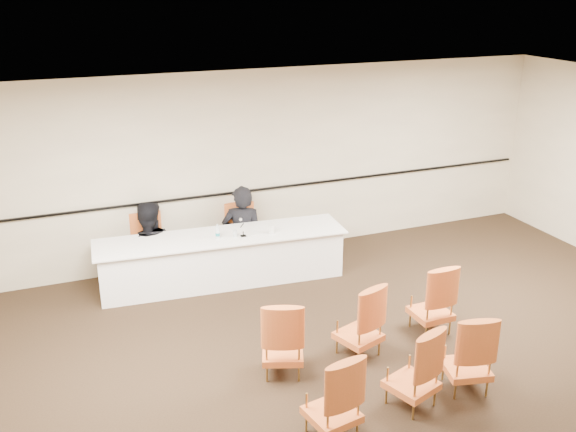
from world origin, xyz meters
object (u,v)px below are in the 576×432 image
object	(u,v)px
panelist_main	(243,240)
aud_chair_back_left	(332,395)
aud_chair_back_mid	(413,366)
aud_chair_back_right	(468,351)
aud_chair_front_mid	(359,319)
panelist_second	(149,255)
aud_chair_front_left	(283,336)
microphone	(243,229)
aud_chair_front_right	(432,297)
drinking_glass	(235,233)
coffee_cup	(271,229)
panelist_second_chair	(148,246)
water_bottle	(218,231)
panel_table	(222,259)
panelist_main_chair	(243,235)

from	to	relation	value
panelist_main	aud_chair_back_left	size ratio (longest dim) A/B	1.88
aud_chair_back_mid	aud_chair_back_right	bearing A→B (deg)	-16.47
panelist_main	aud_chair_front_mid	bearing A→B (deg)	120.83
aud_chair_back_right	panelist_second	bearing A→B (deg)	136.39
aud_chair_front_left	aud_chair_back_right	world-z (taller)	same
microphone	aud_chair_front_mid	bearing A→B (deg)	-71.37
aud_chair_front_mid	aud_chair_front_right	bearing A→B (deg)	-10.76
drinking_glass	coffee_cup	size ratio (longest dim) A/B	0.73
panelist_second	panelist_second_chair	world-z (taller)	panelist_second
aud_chair_front_left	water_bottle	bearing A→B (deg)	111.40
panelist_second_chair	panelist_second	bearing A→B (deg)	-175.32
panelist_second_chair	aud_chair_back_left	bearing A→B (deg)	-72.66
panel_table	microphone	bearing A→B (deg)	-22.54
water_bottle	aud_chair_back_right	bearing A→B (deg)	-63.00
aud_chair_front_right	aud_chair_back_mid	distance (m)	1.63
panelist_second	aud_chair_front_right	distance (m)	4.28
panel_table	panelist_second	distance (m)	1.16
panelist_main_chair	aud_chair_front_right	distance (m)	3.29
panelist_main	coffee_cup	distance (m)	0.83
panelist_second_chair	aud_chair_front_left	world-z (taller)	same
panel_table	panelist_main_chair	bearing A→B (deg)	50.98
coffee_cup	aud_chair_back_right	xyz separation A→B (m)	(1.00, -3.40, -0.33)
water_bottle	aud_chair_back_mid	bearing A→B (deg)	-73.15
panelist_second_chair	microphone	world-z (taller)	microphone
aud_chair_back_right	panelist_main_chair	bearing A→B (deg)	120.51
water_bottle	aud_chair_front_left	bearing A→B (deg)	-89.24
drinking_glass	aud_chair_back_right	bearing A→B (deg)	-66.15
panelist_second_chair	aud_chair_back_mid	size ratio (longest dim) A/B	1.00
panelist_second_chair	aud_chair_front_right	world-z (taller)	same
panelist_main	coffee_cup	bearing A→B (deg)	130.66
coffee_cup	aud_chair_back_right	bearing A→B (deg)	-73.67
microphone	water_bottle	size ratio (longest dim) A/B	1.15
panelist_second_chair	coffee_cup	world-z (taller)	panelist_second_chair
panelist_second	drinking_glass	distance (m)	1.44
panelist_second	microphone	xyz separation A→B (m)	(1.26, -0.78, 0.53)
panelist_main	aud_chair_back_mid	world-z (taller)	panelist_main
microphone	aud_chair_back_left	xyz separation A→B (m)	(-0.28, -3.59, -0.38)
aud_chair_back_mid	aud_chair_front_left	bearing A→B (deg)	115.32
aud_chair_front_right	aud_chair_back_right	world-z (taller)	same
panel_table	microphone	size ratio (longest dim) A/B	14.87
aud_chair_back_right	coffee_cup	bearing A→B (deg)	120.19
panelist_main	aud_chair_back_mid	size ratio (longest dim) A/B	1.88
panelist_main_chair	panel_table	bearing A→B (deg)	-129.02
aud_chair_front_right	panelist_second	bearing A→B (deg)	134.39
panelist_second_chair	aud_chair_back_mid	distance (m)	4.68
panelist_main_chair	aud_chair_back_left	xyz separation A→B (m)	(-0.48, -4.25, 0.00)
panelist_main	panelist_second_chair	size ratio (longest dim) A/B	1.88
aud_chair_back_mid	panelist_second_chair	bearing A→B (deg)	95.81
panelist_second	panelist_main_chair	bearing A→B (deg)	-174.87
drinking_glass	coffee_cup	world-z (taller)	coffee_cup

